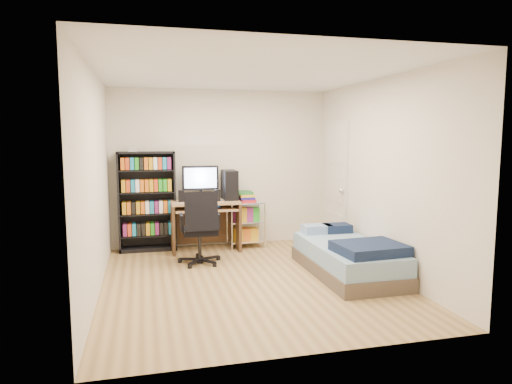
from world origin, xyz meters
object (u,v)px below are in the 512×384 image
object	(u,v)px
computer_desk	(211,204)
bed	(348,257)
media_shelf	(147,200)
office_chair	(200,241)

from	to	relation	value
computer_desk	bed	world-z (taller)	computer_desk
media_shelf	computer_desk	world-z (taller)	media_shelf
media_shelf	bed	xyz separation A→B (m)	(2.47, -1.90, -0.56)
media_shelf	bed	distance (m)	3.17
computer_desk	media_shelf	bearing A→B (deg)	171.68
computer_desk	bed	distance (m)	2.36
media_shelf	office_chair	xyz separation A→B (m)	(0.69, -0.96, -0.46)
computer_desk	office_chair	xyz separation A→B (m)	(-0.28, -0.82, -0.38)
bed	computer_desk	bearing A→B (deg)	130.47
media_shelf	computer_desk	bearing A→B (deg)	-8.32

